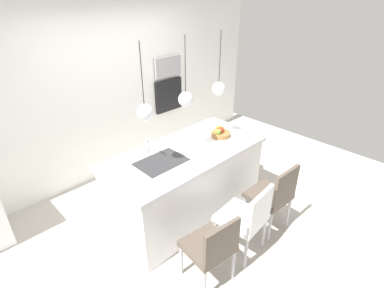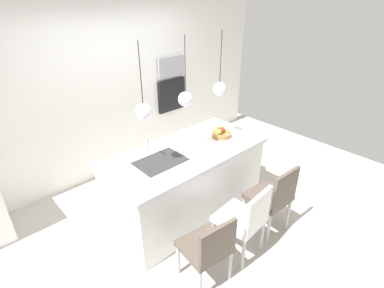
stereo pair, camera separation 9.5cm
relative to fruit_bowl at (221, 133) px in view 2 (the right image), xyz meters
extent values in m
plane|color=#BCB7AD|center=(-0.59, 0.03, -0.99)|extent=(6.60, 6.60, 0.00)
cube|color=white|center=(-0.59, 1.68, 0.31)|extent=(6.00, 0.10, 2.60)
cube|color=white|center=(-0.59, 0.03, -0.55)|extent=(1.97, 0.89, 0.88)
cube|color=white|center=(-0.59, 0.03, -0.08)|extent=(2.03, 0.95, 0.06)
cube|color=#2D2D30|center=(-0.98, 0.03, -0.05)|extent=(0.56, 0.40, 0.02)
cylinder|color=silver|center=(-0.98, 0.27, 0.06)|extent=(0.02, 0.02, 0.22)
cylinder|color=silver|center=(-0.98, 0.19, 0.16)|extent=(0.02, 0.16, 0.02)
cylinder|color=#9E6B38|center=(0.00, 0.00, -0.02)|extent=(0.26, 0.26, 0.06)
sphere|color=red|center=(0.00, 0.00, 0.04)|extent=(0.08, 0.08, 0.08)
sphere|color=#B22D1E|center=(0.01, 0.00, 0.04)|extent=(0.08, 0.08, 0.08)
sphere|color=olive|center=(-0.05, -0.01, 0.04)|extent=(0.08, 0.08, 0.08)
ellipsoid|color=yellow|center=(0.02, 0.04, 0.06)|extent=(0.19, 0.05, 0.10)
cube|color=#9E9EA3|center=(0.46, 1.61, 0.53)|extent=(0.54, 0.08, 0.34)
cube|color=black|center=(0.46, 1.61, 0.03)|extent=(0.56, 0.08, 0.56)
cube|color=brown|center=(-1.15, -0.86, -0.56)|extent=(0.49, 0.48, 0.06)
cube|color=brown|center=(-1.17, -1.05, -0.35)|extent=(0.42, 0.09, 0.37)
cylinder|color=#B2B2B7|center=(-0.93, -0.69, -0.79)|extent=(0.04, 0.04, 0.40)
cylinder|color=#B2B2B7|center=(-1.32, -0.65, -0.79)|extent=(0.04, 0.04, 0.40)
cylinder|color=#B2B2B7|center=(-0.98, -1.06, -0.79)|extent=(0.04, 0.04, 0.40)
cylinder|color=#B2B2B7|center=(-1.36, -1.02, -0.79)|extent=(0.04, 0.04, 0.40)
cube|color=white|center=(-0.61, -0.86, -0.54)|extent=(0.48, 0.50, 0.06)
cube|color=white|center=(-0.59, -1.07, -0.30)|extent=(0.42, 0.08, 0.41)
cylinder|color=#B2B2B7|center=(-0.44, -0.64, -0.78)|extent=(0.04, 0.04, 0.43)
cylinder|color=#B2B2B7|center=(-0.82, -0.67, -0.78)|extent=(0.04, 0.04, 0.43)
cylinder|color=#B2B2B7|center=(-0.40, -1.04, -0.78)|extent=(0.04, 0.04, 0.43)
cylinder|color=#B2B2B7|center=(-0.79, -1.08, -0.78)|extent=(0.04, 0.04, 0.43)
cube|color=brown|center=(-0.07, -0.86, -0.52)|extent=(0.47, 0.47, 0.06)
cube|color=brown|center=(-0.08, -1.06, -0.28)|extent=(0.43, 0.06, 0.42)
cylinder|color=#B2B2B7|center=(0.13, -0.67, -0.77)|extent=(0.04, 0.04, 0.44)
cylinder|color=#B2B2B7|center=(-0.26, -0.65, -0.77)|extent=(0.04, 0.04, 0.44)
cylinder|color=#B2B2B7|center=(0.11, -1.06, -0.77)|extent=(0.04, 0.04, 0.44)
cylinder|color=#B2B2B7|center=(-0.28, -1.04, -0.77)|extent=(0.04, 0.04, 0.44)
sphere|color=silver|center=(-1.15, 0.03, 0.60)|extent=(0.17, 0.17, 0.17)
cylinder|color=black|center=(-1.15, 0.03, 0.98)|extent=(0.01, 0.01, 0.60)
sphere|color=silver|center=(-0.59, 0.03, 0.60)|extent=(0.17, 0.17, 0.17)
cylinder|color=black|center=(-0.59, 0.03, 0.98)|extent=(0.01, 0.01, 0.60)
sphere|color=silver|center=(-0.03, 0.03, 0.60)|extent=(0.17, 0.17, 0.17)
cylinder|color=black|center=(-0.03, 0.03, 0.98)|extent=(0.01, 0.01, 0.60)
camera|label=1|loc=(-2.73, -2.26, 1.69)|focal=27.55mm
camera|label=2|loc=(-2.66, -2.32, 1.69)|focal=27.55mm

